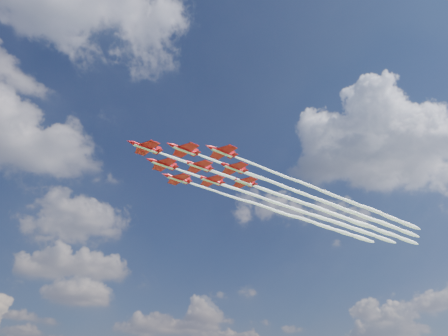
{
  "coord_description": "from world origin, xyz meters",
  "views": [
    {
      "loc": [
        -60.45,
        -116.71,
        18.69
      ],
      "look_at": [
        5.39,
        8.42,
        90.97
      ],
      "focal_mm": 35.0,
      "sensor_mm": 36.0,
      "label": 1
    }
  ],
  "objects": [
    {
      "name": "jet_lead",
      "position": [
        25.11,
        10.8,
        87.2
      ],
      "size": [
        111.69,
        26.63,
        2.99
      ],
      "rotation": [
        0.0,
        0.0,
        0.19
      ],
      "color": "red"
    },
    {
      "name": "jet_tail",
      "position": [
        65.47,
        18.66,
        87.2
      ],
      "size": [
        111.69,
        26.63,
        2.99
      ],
      "rotation": [
        0.0,
        0.0,
        0.19
      ],
      "color": "red"
    },
    {
      "name": "jet_row4_port",
      "position": [
        56.62,
        10.35,
        87.2
      ],
      "size": [
        111.69,
        26.63,
        2.99
      ],
      "rotation": [
        0.0,
        0.0,
        0.19
      ],
      "color": "red"
    },
    {
      "name": "jet_row3_port",
      "position": [
        47.76,
        2.04,
        87.2
      ],
      "size": [
        111.69,
        26.63,
        2.99
      ],
      "rotation": [
        0.0,
        0.0,
        0.19
      ],
      "color": "red"
    },
    {
      "name": "jet_row3_starb",
      "position": [
        42.82,
        27.43,
        87.2
      ],
      "size": [
        111.69,
        26.63,
        2.99
      ],
      "rotation": [
        0.0,
        0.0,
        0.19
      ],
      "color": "red"
    },
    {
      "name": "jet_row3_centre",
      "position": [
        45.29,
        14.73,
        87.2
      ],
      "size": [
        111.69,
        26.63,
        2.99
      ],
      "rotation": [
        0.0,
        0.0,
        0.19
      ],
      "color": "red"
    },
    {
      "name": "jet_row4_starb",
      "position": [
        54.14,
        23.05,
        87.2
      ],
      "size": [
        111.69,
        26.63,
        2.99
      ],
      "rotation": [
        0.0,
        0.0,
        0.19
      ],
      "color": "red"
    },
    {
      "name": "jet_row2_port",
      "position": [
        36.44,
        6.42,
        87.2
      ],
      "size": [
        111.69,
        26.63,
        2.99
      ],
      "rotation": [
        0.0,
        0.0,
        0.19
      ],
      "color": "red"
    },
    {
      "name": "jet_row2_starb",
      "position": [
        33.96,
        19.12,
        87.2
      ],
      "size": [
        111.69,
        26.63,
        2.99
      ],
      "rotation": [
        0.0,
        0.0,
        0.19
      ],
      "color": "red"
    }
  ]
}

